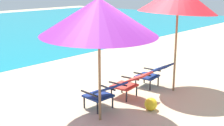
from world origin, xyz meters
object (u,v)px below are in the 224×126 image
lounge_chair_center (131,82)px  beach_ball (151,104)px  beach_umbrella_left (99,17)px  lounge_chair_left (104,92)px  lounge_chair_right (153,73)px

lounge_chair_center → beach_ball: lounge_chair_center is taller
lounge_chair_center → beach_ball: 0.81m
lounge_chair_center → beach_umbrella_left: 2.08m
lounge_chair_left → beach_ball: (0.67, -0.72, -0.27)m
beach_ball → beach_umbrella_left: bearing=156.5°
lounge_chair_left → lounge_chair_center: 0.89m
lounge_chair_left → beach_umbrella_left: bearing=-145.9°
lounge_chair_center → lounge_chair_right: size_ratio=1.00×
lounge_chair_center → beach_umbrella_left: bearing=-167.9°
lounge_chair_center → lounge_chair_right: same height
beach_umbrella_left → lounge_chair_center: bearing=12.1°
beach_umbrella_left → beach_ball: beach_umbrella_left is taller
lounge_chair_left → lounge_chair_right: size_ratio=0.96×
lounge_chair_center → lounge_chair_right: bearing=2.7°
lounge_chair_right → lounge_chair_center: bearing=-177.3°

